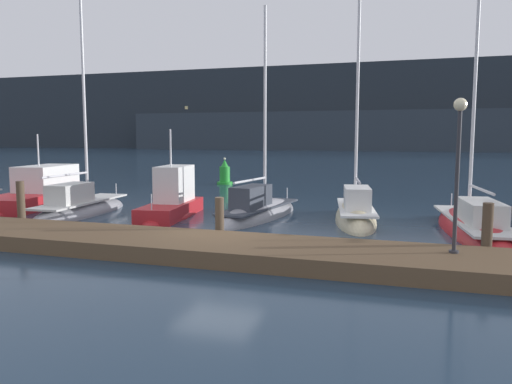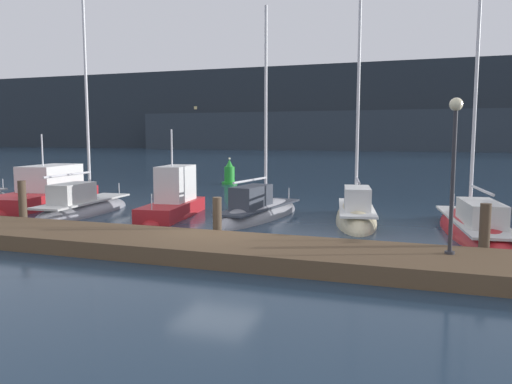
% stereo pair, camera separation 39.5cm
% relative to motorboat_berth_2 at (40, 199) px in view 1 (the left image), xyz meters
% --- Properties ---
extents(ground_plane, '(400.00, 400.00, 0.00)m').
position_rel_motorboat_berth_2_xyz_m(ground_plane, '(11.39, -5.39, -0.31)').
color(ground_plane, '#1E3347').
extents(dock, '(38.58, 2.80, 0.45)m').
position_rel_motorboat_berth_2_xyz_m(dock, '(11.39, -6.89, -0.09)').
color(dock, brown).
rests_on(dock, ground).
extents(mooring_pile_1, '(0.28, 0.28, 1.73)m').
position_rel_motorboat_berth_2_xyz_m(mooring_pile_1, '(3.75, -5.24, 0.56)').
color(mooring_pile_1, '#4C3D2D').
rests_on(mooring_pile_1, ground).
extents(mooring_pile_2, '(0.28, 0.28, 1.44)m').
position_rel_motorboat_berth_2_xyz_m(mooring_pile_2, '(11.39, -5.24, 0.41)').
color(mooring_pile_2, '#4C3D2D').
rests_on(mooring_pile_2, ground).
extents(mooring_pile_3, '(0.28, 0.28, 1.58)m').
position_rel_motorboat_berth_2_xyz_m(mooring_pile_3, '(19.04, -5.24, 0.48)').
color(mooring_pile_3, '#4C3D2D').
rests_on(mooring_pile_3, ground).
extents(motorboat_berth_2, '(3.53, 7.61, 4.02)m').
position_rel_motorboat_berth_2_xyz_m(motorboat_berth_2, '(0.00, 0.00, 0.00)').
color(motorboat_berth_2, red).
rests_on(motorboat_berth_2, ground).
extents(sailboat_berth_3, '(2.09, 6.44, 10.16)m').
position_rel_motorboat_berth_2_xyz_m(sailboat_berth_3, '(3.67, -1.83, -0.15)').
color(sailboat_berth_3, gray).
rests_on(sailboat_berth_3, ground).
extents(motorboat_berth_4, '(2.25, 5.11, 4.07)m').
position_rel_motorboat_berth_2_xyz_m(motorboat_berth_4, '(7.57, -1.02, 0.09)').
color(motorboat_berth_4, red).
rests_on(motorboat_berth_4, ground).
extents(sailboat_berth_5, '(2.40, 6.60, 9.24)m').
position_rel_motorboat_berth_2_xyz_m(sailboat_berth_5, '(11.17, -0.42, -0.17)').
color(sailboat_berth_5, gray).
rests_on(sailboat_berth_5, ground).
extents(sailboat_berth_6, '(2.54, 6.18, 9.71)m').
position_rel_motorboat_berth_2_xyz_m(sailboat_berth_6, '(15.02, -0.06, -0.17)').
color(sailboat_berth_6, beige).
rests_on(sailboat_berth_6, ground).
extents(sailboat_berth_7, '(2.79, 7.98, 11.32)m').
position_rel_motorboat_berth_2_xyz_m(sailboat_berth_7, '(19.13, -1.22, -0.18)').
color(sailboat_berth_7, red).
rests_on(sailboat_berth_7, ground).
extents(channel_buoy, '(1.08, 1.08, 1.85)m').
position_rel_motorboat_berth_2_xyz_m(channel_buoy, '(4.59, 12.69, 0.37)').
color(channel_buoy, green).
rests_on(channel_buoy, ground).
extents(dock_lamppost, '(0.32, 0.32, 3.79)m').
position_rel_motorboat_berth_2_xyz_m(dock_lamppost, '(18.14, -6.50, 2.69)').
color(dock_lamppost, '#2D2D33').
rests_on(dock_lamppost, dock).
extents(hillside_backdrop, '(240.00, 23.00, 20.30)m').
position_rel_motorboat_berth_2_xyz_m(hillside_backdrop, '(12.80, 106.34, 9.03)').
color(hillside_backdrop, '#232B33').
rests_on(hillside_backdrop, ground).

